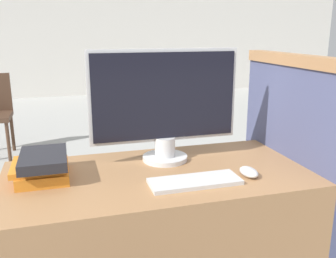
# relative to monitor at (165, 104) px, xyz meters

# --- Properties ---
(wall_back) EXTENTS (12.00, 0.06, 2.80)m
(wall_back) POSITION_rel_monitor_xyz_m (-0.07, 6.41, 0.39)
(wall_back) COLOR silver
(wall_back) RESTS_ON ground_plane
(desk) EXTENTS (1.21, 0.62, 0.76)m
(desk) POSITION_rel_monitor_xyz_m (-0.07, -0.14, -0.63)
(desk) COLOR #9E7047
(desk) RESTS_ON ground_plane
(carrel_divider) EXTENTS (0.07, 0.72, 1.22)m
(carrel_divider) POSITION_rel_monitor_xyz_m (0.56, -0.09, -0.40)
(carrel_divider) COLOR #474C70
(carrel_divider) RESTS_ON ground_plane
(monitor) EXTENTS (0.64, 0.20, 0.48)m
(monitor) POSITION_rel_monitor_xyz_m (0.00, 0.00, 0.00)
(monitor) COLOR silver
(monitor) RESTS_ON desk
(keyboard) EXTENTS (0.34, 0.13, 0.02)m
(keyboard) POSITION_rel_monitor_xyz_m (0.04, -0.28, -0.24)
(keyboard) COLOR silver
(keyboard) RESTS_ON desk
(mouse) EXTENTS (0.06, 0.10, 0.03)m
(mouse) POSITION_rel_monitor_xyz_m (0.27, -0.27, -0.23)
(mouse) COLOR silver
(mouse) RESTS_ON desk
(book_stack) EXTENTS (0.21, 0.27, 0.10)m
(book_stack) POSITION_rel_monitor_xyz_m (-0.51, -0.07, -0.20)
(book_stack) COLOR orange
(book_stack) RESTS_ON desk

